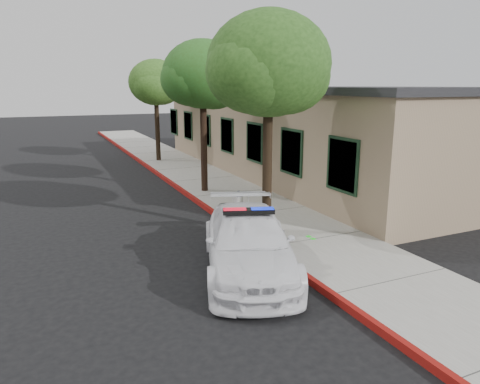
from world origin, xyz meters
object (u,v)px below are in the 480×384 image
Objects in this scene: fire_hydrant at (239,203)px; street_tree_mid at (203,78)px; police_car at (248,243)px; street_tree_near at (269,69)px; street_tree_far at (156,85)px; clapboard_building at (301,131)px.

fire_hydrant is 5.56m from street_tree_mid.
street_tree_near reaches higher than police_car.
street_tree_near is 1.04× the size of street_tree_mid.
street_tree_mid is at bearing -91.60° from street_tree_far.
fire_hydrant is 0.15× the size of street_tree_far.
fire_hydrant is at bearing -135.28° from clapboard_building.
street_tree_far is (1.98, 15.89, 3.61)m from police_car.
police_car is at bearing -97.10° from street_tree_far.
police_car is 8.84m from street_tree_mid.
street_tree_mid reaches higher than fire_hydrant.
street_tree_far is (0.37, 13.77, -0.40)m from street_tree_near.
fire_hydrant is (1.52, 3.92, -0.16)m from police_car.
street_tree_near is at bearing -110.30° from fire_hydrant.
street_tree_near is 1.10× the size of street_tree_far.
clapboard_building is 3.94× the size of police_car.
clapboard_building is 3.40× the size of street_tree_near.
clapboard_building is at bearing 52.58° from street_tree_near.
street_tree_far reaches higher than police_car.
clapboard_building is at bearing 72.46° from police_car.
police_car is (-7.59, -9.94, -1.41)m from clapboard_building.
street_tree_near is at bearing 72.63° from police_car.
fire_hydrant is 4.54m from street_tree_near.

